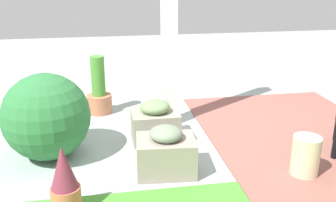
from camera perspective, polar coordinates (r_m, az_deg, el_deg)
The scene contains 10 objects.
ground_plane at distance 3.97m, azimuth 5.12°, elevation -4.55°, with size 12.00×12.00×0.00m, color #94A29E.
brick_path at distance 4.11m, azimuth 18.42°, elevation -4.53°, with size 1.80×2.40×0.02m, color brown.
porch_pillar at distance 3.88m, azimuth 0.15°, elevation 13.06°, with size 0.15×0.15×2.36m, color white.
stone_planter_near at distance 3.71m, azimuth -1.94°, elevation -3.22°, with size 0.45×0.37×0.41m.
stone_planter_mid at distance 3.14m, azimuth -0.31°, elevation -7.67°, with size 0.50×0.40×0.41m.
round_shrub at distance 3.47m, azimuth -17.66°, elevation -2.25°, with size 0.76×0.76×0.76m, color #2B6D37.
terracotta_pot_spiky at distance 2.72m, azimuth -15.15°, elevation -11.57°, with size 0.21×0.21×0.50m.
terracotta_pot_broad at distance 4.37m, azimuth -17.88°, elevation 0.14°, with size 0.40×0.40×0.40m.
terracotta_pot_tall at distance 4.46m, azimuth -10.23°, elevation 1.17°, with size 0.28×0.28×0.67m.
ceramic_urn at distance 3.28m, azimuth 19.78°, elevation -7.78°, with size 0.22×0.22×0.34m, color beige.
Camera 1 is at (0.97, 3.51, 1.60)m, focal length 40.94 mm.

